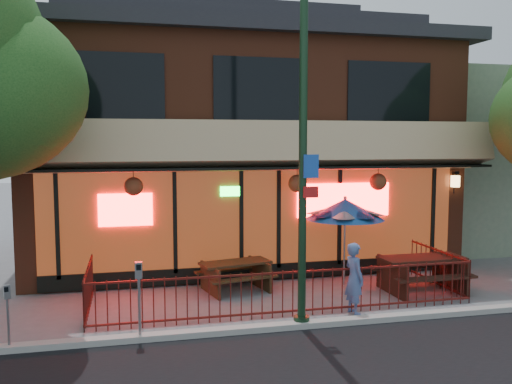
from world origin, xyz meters
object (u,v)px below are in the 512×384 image
at_px(pedestrian, 354,278).
at_px(parking_meter_near, 139,288).
at_px(patio_umbrella, 345,209).
at_px(parking_meter_far, 8,307).
at_px(street_light, 303,169).
at_px(picnic_table_right, 422,269).
at_px(picnic_table_left, 235,272).

height_order(pedestrian, parking_meter_near, pedestrian).
relative_size(patio_umbrella, parking_meter_near, 1.54).
bearing_deg(parking_meter_far, patio_umbrella, 21.12).
height_order(street_light, pedestrian, street_light).
xyz_separation_m(street_light, parking_meter_near, (-3.16, -0.08, -2.15)).
bearing_deg(patio_umbrella, parking_meter_far, -158.88).
distance_m(picnic_table_right, pedestrian, 2.56).
relative_size(picnic_table_right, patio_umbrella, 0.91).
distance_m(pedestrian, parking_meter_near, 4.53).
xyz_separation_m(parking_meter_near, parking_meter_far, (-2.25, 0.00, -0.20)).
height_order(parking_meter_near, parking_meter_far, parking_meter_near).
bearing_deg(parking_meter_near, picnic_table_right, 14.45).
height_order(picnic_table_left, pedestrian, pedestrian).
relative_size(picnic_table_left, patio_umbrella, 0.85).
bearing_deg(picnic_table_left, street_light, -74.03).
bearing_deg(picnic_table_left, parking_meter_near, -129.29).
height_order(street_light, picnic_table_left, street_light).
distance_m(patio_umbrella, pedestrian, 2.68).
bearing_deg(parking_meter_near, pedestrian, 7.37).
relative_size(street_light, pedestrian, 4.56).
xyz_separation_m(street_light, picnic_table_left, (-0.80, 2.80, -2.67)).
bearing_deg(picnic_table_left, pedestrian, -47.18).
bearing_deg(patio_umbrella, picnic_table_left, 180.00).
height_order(picnic_table_left, patio_umbrella, patio_umbrella).
distance_m(picnic_table_left, parking_meter_far, 5.44).
xyz_separation_m(picnic_table_right, parking_meter_far, (-9.00, -1.74, 0.24)).
relative_size(picnic_table_right, parking_meter_near, 1.39).
bearing_deg(pedestrian, picnic_table_right, -72.80).
height_order(picnic_table_left, parking_meter_far, parking_meter_far).
bearing_deg(street_light, patio_umbrella, 53.81).
xyz_separation_m(pedestrian, parking_meter_near, (-4.49, -0.58, 0.24)).
bearing_deg(patio_umbrella, parking_meter_near, -151.06).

